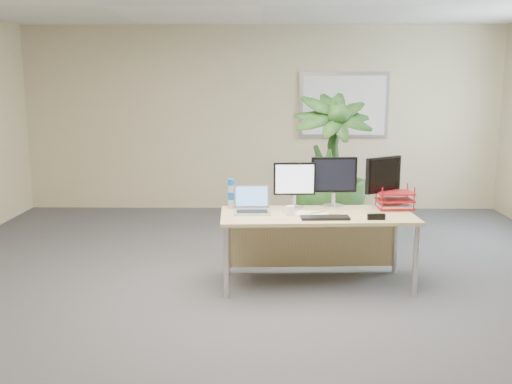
{
  "coord_description": "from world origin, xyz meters",
  "views": [
    {
      "loc": [
        0.05,
        -4.47,
        1.85
      ],
      "look_at": [
        -0.03,
        0.35,
        0.94
      ],
      "focal_mm": 40.0,
      "sensor_mm": 36.0,
      "label": 1
    }
  ],
  "objects_px": {
    "desk": "(315,226)",
    "monitor_right": "(334,179)",
    "floor_plant": "(329,185)",
    "laptop": "(252,205)",
    "monitor_left": "(294,182)"
  },
  "relations": [
    {
      "from": "monitor_right",
      "to": "monitor_left",
      "type": "bearing_deg",
      "value": -169.73
    },
    {
      "from": "floor_plant",
      "to": "monitor_right",
      "type": "bearing_deg",
      "value": -93.56
    },
    {
      "from": "monitor_right",
      "to": "laptop",
      "type": "relative_size",
      "value": 1.38
    },
    {
      "from": "desk",
      "to": "monitor_right",
      "type": "xyz_separation_m",
      "value": [
        0.19,
        0.2,
        0.42
      ]
    },
    {
      "from": "desk",
      "to": "floor_plant",
      "type": "distance_m",
      "value": 1.11
    },
    {
      "from": "monitor_left",
      "to": "monitor_right",
      "type": "distance_m",
      "value": 0.39
    },
    {
      "from": "monitor_right",
      "to": "laptop",
      "type": "height_order",
      "value": "monitor_right"
    },
    {
      "from": "monitor_left",
      "to": "floor_plant",
      "type": "bearing_deg",
      "value": 65.01
    },
    {
      "from": "desk",
      "to": "monitor_left",
      "type": "relative_size",
      "value": 4.07
    },
    {
      "from": "monitor_right",
      "to": "desk",
      "type": "bearing_deg",
      "value": -133.54
    },
    {
      "from": "desk",
      "to": "laptop",
      "type": "bearing_deg",
      "value": -178.3
    },
    {
      "from": "desk",
      "to": "laptop",
      "type": "height_order",
      "value": "laptop"
    },
    {
      "from": "desk",
      "to": "floor_plant",
      "type": "bearing_deg",
      "value": 77.28
    },
    {
      "from": "desk",
      "to": "laptop",
      "type": "relative_size",
      "value": 5.12
    },
    {
      "from": "desk",
      "to": "monitor_right",
      "type": "height_order",
      "value": "monitor_right"
    }
  ]
}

